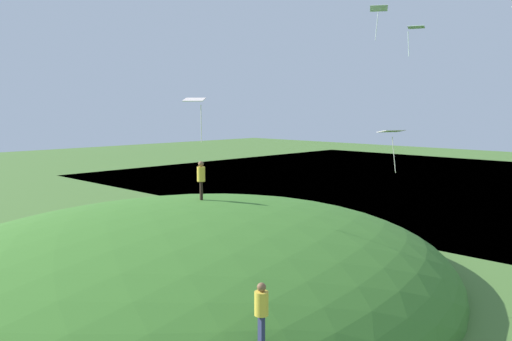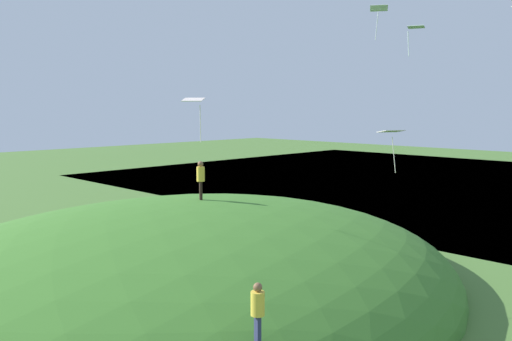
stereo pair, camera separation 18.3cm
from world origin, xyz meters
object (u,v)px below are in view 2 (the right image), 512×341
(person_on_hilltop, at_px, (201,175))
(kite_11, at_px, (379,10))
(person_watching_kites, at_px, (258,306))
(kite_6, at_px, (194,102))
(kite_8, at_px, (391,133))
(kite_10, at_px, (415,29))

(person_on_hilltop, height_order, kite_11, kite_11)
(person_on_hilltop, xyz_separation_m, person_watching_kites, (6.37, 10.05, -1.94))
(kite_6, bearing_deg, kite_8, 154.56)
(kite_6, distance_m, kite_8, 9.96)
(person_on_hilltop, relative_size, person_watching_kites, 1.10)
(person_watching_kites, bearing_deg, kite_8, -56.25)
(kite_6, relative_size, kite_11, 1.10)
(person_watching_kites, bearing_deg, kite_6, -12.64)
(kite_10, height_order, kite_11, kite_11)
(kite_6, height_order, kite_8, kite_6)
(kite_10, xyz_separation_m, kite_11, (-0.87, -2.52, 1.29))
(kite_6, bearing_deg, kite_11, 164.17)
(person_on_hilltop, relative_size, kite_11, 1.07)
(person_watching_kites, xyz_separation_m, kite_6, (-4.73, -8.42, 5.35))
(person_watching_kites, height_order, kite_8, kite_8)
(person_watching_kites, xyz_separation_m, kite_10, (-13.65, -3.12, 8.77))
(person_watching_kites, relative_size, kite_6, 0.88)
(kite_8, height_order, kite_11, kite_11)
(person_watching_kites, relative_size, kite_8, 0.77)
(person_on_hilltop, distance_m, kite_11, 12.33)
(person_on_hilltop, distance_m, kite_8, 9.54)
(person_watching_kites, bearing_deg, person_on_hilltop, -15.67)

